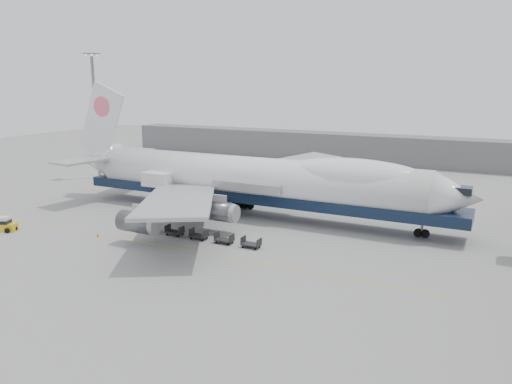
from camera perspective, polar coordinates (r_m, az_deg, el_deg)
The scene contains 13 objects.
ground at distance 66.05m, azimuth -5.36°, elevation -5.03°, with size 260.00×260.00×0.00m, color gray.
apron_line at distance 61.32m, azimuth -8.35°, elevation -6.50°, with size 60.00×0.15×0.01m, color gold.
hangar at distance 131.78m, azimuth 7.17°, elevation 5.27°, with size 110.00×8.00×7.00m, color slate.
floodlight_mast at distance 108.29m, azimuth -17.90°, elevation 8.95°, with size 2.40×2.40×25.43m.
airliner at distance 74.50m, azimuth -0.14°, elevation 1.50°, with size 67.00×55.30×19.98m.
catering_truck at distance 79.42m, azimuth -11.12°, elevation 0.35°, with size 4.92×3.47×6.08m.
baggage_tug at distance 75.80m, azimuth -26.76°, elevation -3.36°, with size 3.04×2.41×1.97m.
traffic_cone at distance 68.71m, azimuth -17.64°, elevation -4.65°, with size 0.38×0.38×0.56m.
dolly_0 at distance 69.05m, azimuth -11.84°, elevation -4.01°, with size 2.30×1.35×1.30m.
dolly_1 at distance 66.82m, azimuth -9.28°, elevation -4.46°, with size 2.30×1.35×1.30m.
dolly_2 at distance 64.75m, azimuth -6.55°, elevation -4.93°, with size 2.30×1.35×1.30m.
dolly_3 at distance 62.83m, azimuth -3.65°, elevation -5.42°, with size 2.30×1.35×1.30m.
dolly_4 at distance 61.09m, azimuth -0.56°, elevation -5.92°, with size 2.30×1.35×1.30m.
Camera 1 is at (33.68, -53.26, 19.81)m, focal length 35.00 mm.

